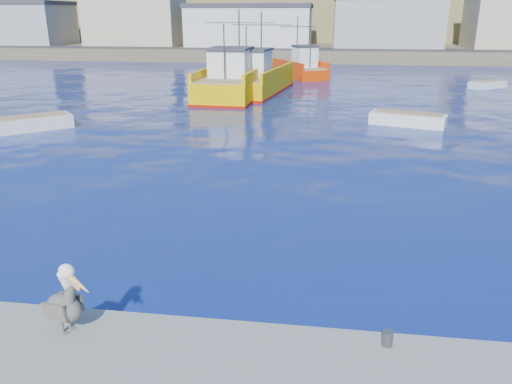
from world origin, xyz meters
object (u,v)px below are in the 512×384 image
(pelican, at_px, (65,303))
(trawler_yellow_b, at_px, (257,80))
(boat_orange, at_px, (301,67))
(skiff_far, at_px, (487,85))
(skiff_mid, at_px, (408,120))
(trawler_yellow_a, at_px, (235,82))
(skiff_left, at_px, (29,124))

(pelican, bearing_deg, trawler_yellow_b, 91.74)
(boat_orange, xyz_separation_m, skiff_far, (17.01, -5.79, -0.76))
(trawler_yellow_b, xyz_separation_m, skiff_mid, (10.67, -11.72, -0.73))
(trawler_yellow_b, height_order, skiff_mid, trawler_yellow_b)
(boat_orange, bearing_deg, trawler_yellow_b, -105.20)
(trawler_yellow_a, xyz_separation_m, boat_orange, (4.59, 13.11, -0.10))
(trawler_yellow_a, height_order, pelican, trawler_yellow_a)
(skiff_mid, bearing_deg, pelican, -112.91)
(skiff_far, xyz_separation_m, pelican, (-19.05, -40.07, 0.88))
(boat_orange, bearing_deg, pelican, -92.55)
(boat_orange, height_order, skiff_left, boat_orange)
(skiff_mid, distance_m, pelican, 24.74)
(trawler_yellow_a, distance_m, boat_orange, 13.89)
(pelican, bearing_deg, skiff_left, 122.99)
(trawler_yellow_a, bearing_deg, trawler_yellow_b, 49.38)
(boat_orange, bearing_deg, skiff_left, -117.17)
(trawler_yellow_b, bearing_deg, pelican, -88.26)
(trawler_yellow_a, height_order, skiff_mid, trawler_yellow_a)
(boat_orange, xyz_separation_m, skiff_mid, (7.59, -23.08, -0.71))
(boat_orange, relative_size, skiff_far, 2.25)
(skiff_left, bearing_deg, boat_orange, 62.83)
(pelican, bearing_deg, trawler_yellow_a, 94.46)
(skiff_far, bearing_deg, trawler_yellow_b, -164.52)
(skiff_left, height_order, skiff_far, skiff_left)
(trawler_yellow_b, distance_m, pelican, 34.52)
(trawler_yellow_b, bearing_deg, skiff_far, 15.48)
(skiff_mid, bearing_deg, trawler_yellow_a, 140.71)
(trawler_yellow_b, bearing_deg, boat_orange, 74.80)
(trawler_yellow_b, xyz_separation_m, boat_orange, (3.08, 11.35, -0.02))
(trawler_yellow_b, distance_m, skiff_far, 20.87)
(skiff_mid, height_order, skiff_far, skiff_mid)
(skiff_left, height_order, pelican, pelican)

